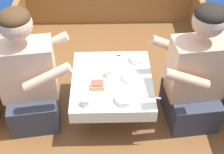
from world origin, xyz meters
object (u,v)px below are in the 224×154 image
at_px(person_starboard, 195,77).
at_px(coffee_cup_starboard, 87,101).
at_px(coffee_cup_port, 110,72).
at_px(sandwich, 98,85).
at_px(person_port, 30,79).

xyz_separation_m(person_starboard, coffee_cup_starboard, (-0.78, -0.19, -0.03)).
distance_m(coffee_cup_port, coffee_cup_starboard, 0.34).
height_order(sandwich, coffee_cup_starboard, sandwich).
bearing_deg(person_starboard, person_port, -6.97).
xyz_separation_m(person_starboard, coffee_cup_port, (-0.62, 0.10, -0.03)).
relative_size(sandwich, coffee_cup_port, 1.08).
bearing_deg(coffee_cup_starboard, person_starboard, 13.61).
distance_m(sandwich, coffee_cup_starboard, 0.17).
bearing_deg(person_port, sandwich, -14.04).
bearing_deg(person_starboard, coffee_cup_port, -15.51).
relative_size(person_port, coffee_cup_starboard, 9.58).
bearing_deg(person_port, coffee_cup_starboard, -33.95).
height_order(person_port, sandwich, person_port).
height_order(person_port, person_starboard, person_starboard).
bearing_deg(coffee_cup_port, person_port, -172.00).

